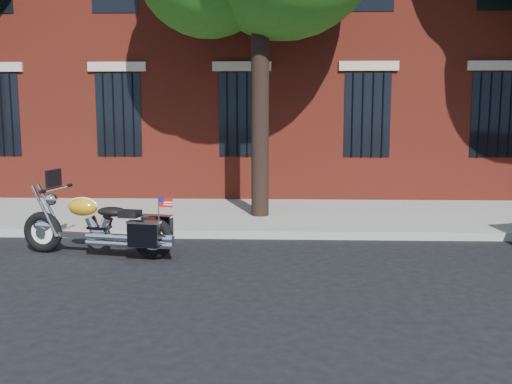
{
  "coord_description": "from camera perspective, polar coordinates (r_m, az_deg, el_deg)",
  "views": [
    {
      "loc": [
        0.85,
        -8.76,
        2.3
      ],
      "look_at": [
        0.49,
        0.8,
        0.93
      ],
      "focal_mm": 40.0,
      "sensor_mm": 36.0,
      "label": 1
    }
  ],
  "objects": [
    {
      "name": "motorcycle",
      "position": [
        9.36,
        -14.95,
        -3.48
      ],
      "size": [
        2.62,
        1.08,
        1.37
      ],
      "rotation": [
        0.0,
        0.0,
        -0.19
      ],
      "color": "black",
      "rests_on": "ground"
    },
    {
      "name": "curb",
      "position": [
        10.42,
        -2.61,
        -4.22
      ],
      "size": [
        40.0,
        0.16,
        0.15
      ],
      "primitive_type": "cube",
      "color": "gray",
      "rests_on": "ground"
    },
    {
      "name": "ground",
      "position": [
        9.1,
        -3.32,
        -6.54
      ],
      "size": [
        120.0,
        120.0,
        0.0
      ],
      "primitive_type": "plane",
      "color": "black",
      "rests_on": "ground"
    },
    {
      "name": "sidewalk",
      "position": [
        12.25,
        -1.89,
        -2.35
      ],
      "size": [
        40.0,
        3.6,
        0.15
      ],
      "primitive_type": "cube",
      "color": "gray",
      "rests_on": "ground"
    }
  ]
}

